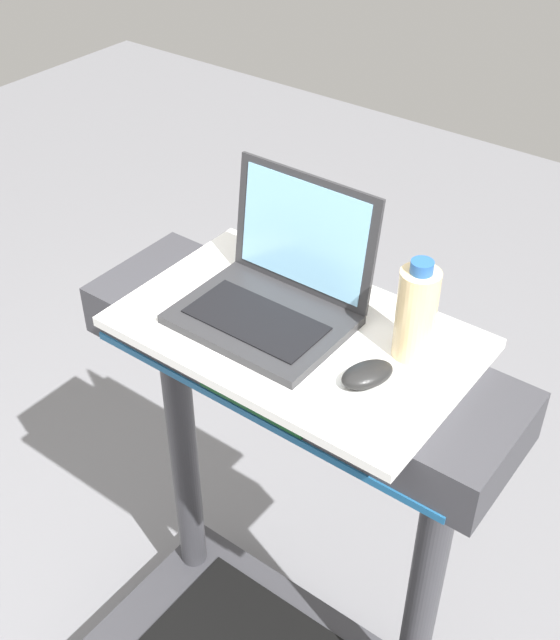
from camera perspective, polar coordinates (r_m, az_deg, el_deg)
The scene contains 4 objects.
desk_board at distance 1.53m, azimuth 1.12°, elevation -0.88°, with size 0.66×0.42×0.02m, color white.
laptop at distance 1.54m, azimuth -0.33°, elevation 2.07°, with size 0.32×0.27×0.25m.
computer_mouse at distance 1.41m, azimuth 6.17°, elevation -3.83°, with size 0.06×0.10×0.03m, color black.
water_bottle at distance 1.43m, azimuth 9.56°, elevation 0.50°, with size 0.07×0.07×0.20m.
Camera 1 is at (0.70, -0.28, 2.07)m, focal length 45.46 mm.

